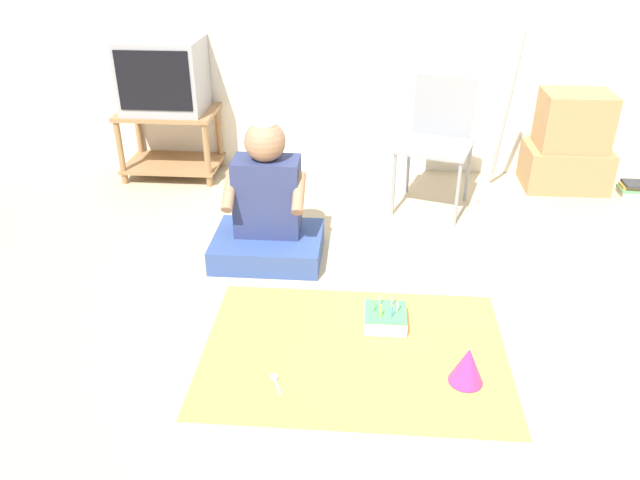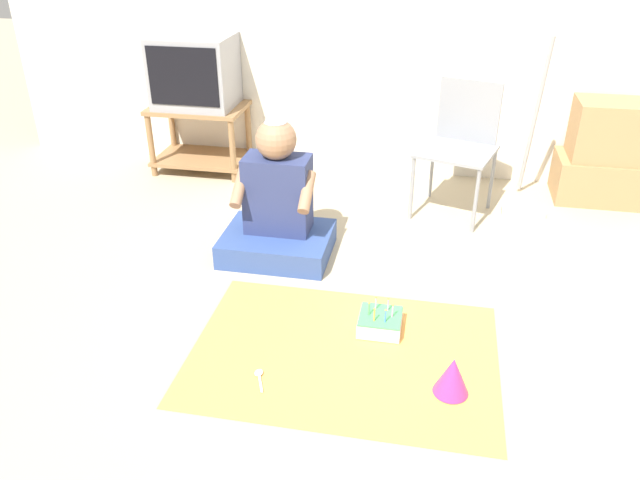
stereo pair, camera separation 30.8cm
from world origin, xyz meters
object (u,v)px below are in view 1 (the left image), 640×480
at_px(cardboard_box_stack, 569,145).
at_px(birthday_cake, 385,318).
at_px(folding_chair, 438,134).
at_px(dust_mop, 503,154).
at_px(book_pile, 634,188).
at_px(party_hat_blue, 467,365).
at_px(person_seated, 267,212).
at_px(tv, 163,75).

height_order(cardboard_box_stack, birthday_cake, cardboard_box_stack).
bearing_deg(folding_chair, cardboard_box_stack, 20.16).
bearing_deg(dust_mop, book_pile, 8.13).
relative_size(dust_mop, party_hat_blue, 6.63).
height_order(folding_chair, person_seated, person_seated).
xyz_separation_m(person_seated, party_hat_blue, (1.01, -1.03, -0.19)).
xyz_separation_m(book_pile, person_seated, (-2.44, -1.05, 0.23)).
bearing_deg(folding_chair, party_hat_blue, -90.03).
height_order(folding_chair, cardboard_box_stack, folding_chair).
height_order(dust_mop, birthday_cake, dust_mop).
bearing_deg(book_pile, cardboard_box_stack, 165.90).
bearing_deg(cardboard_box_stack, party_hat_blue, -113.73).
relative_size(folding_chair, book_pile, 4.16).
distance_m(tv, folding_chair, 1.96).
distance_m(tv, person_seated, 1.54).
bearing_deg(tv, party_hat_blue, -49.01).
xyz_separation_m(folding_chair, birthday_cake, (-0.34, -1.46, -0.44)).
bearing_deg(party_hat_blue, birthday_cake, 131.57).
relative_size(folding_chair, birthday_cake, 4.12).
relative_size(book_pile, birthday_cake, 0.99).
bearing_deg(cardboard_box_stack, person_seated, -149.46).
height_order(tv, party_hat_blue, tv).
xyz_separation_m(cardboard_box_stack, party_hat_blue, (-0.96, -2.19, -0.22)).
bearing_deg(person_seated, book_pile, 23.27).
height_order(tv, person_seated, tv).
xyz_separation_m(tv, party_hat_blue, (1.91, -2.19, -0.66)).
xyz_separation_m(cardboard_box_stack, birthday_cake, (-1.30, -1.81, -0.27)).
distance_m(folding_chair, birthday_cake, 1.56).
relative_size(person_seated, birthday_cake, 4.29).
bearing_deg(folding_chair, tv, 169.52).
xyz_separation_m(tv, book_pile, (3.33, -0.12, -0.70)).
bearing_deg(tv, birthday_cake, -49.13).
xyz_separation_m(folding_chair, book_pile, (1.43, 0.24, -0.44)).
relative_size(tv, dust_mop, 0.49).
bearing_deg(party_hat_blue, cardboard_box_stack, 66.27).
distance_m(dust_mop, party_hat_blue, 2.01).
bearing_deg(cardboard_box_stack, folding_chair, -159.84).
distance_m(birthday_cake, party_hat_blue, 0.51).
distance_m(person_seated, party_hat_blue, 1.45).
bearing_deg(birthday_cake, dust_mop, 62.87).
height_order(cardboard_box_stack, party_hat_blue, cardboard_box_stack).
distance_m(dust_mop, birthday_cake, 1.77).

